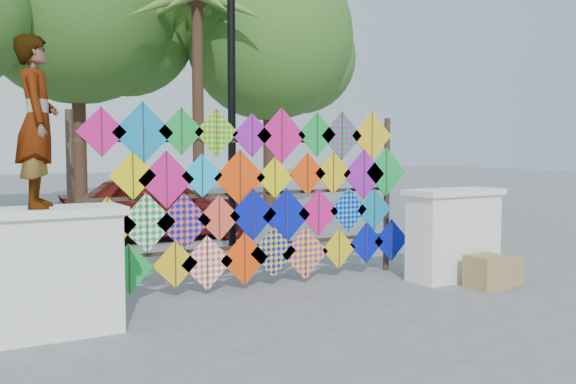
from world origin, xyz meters
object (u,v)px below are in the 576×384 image
at_px(kite_rack, 260,196).
at_px(lamppost, 232,92).
at_px(sedan, 159,206).
at_px(vendor_woman, 37,122).

relative_size(kite_rack, lamppost, 1.10).
bearing_deg(lamppost, kite_rack, -98.53).
relative_size(kite_rack, sedan, 1.25).
distance_m(kite_rack, lamppost, 1.96).
xyz_separation_m(sedan, lamppost, (-0.09, -3.66, 2.02)).
relative_size(vendor_woman, sedan, 0.42).
xyz_separation_m(kite_rack, vendor_woman, (-2.91, -0.92, 0.89)).
bearing_deg(vendor_woman, sedan, -15.71).
bearing_deg(lamppost, vendor_woman, -144.63).
xyz_separation_m(vendor_woman, lamppost, (3.10, 2.20, 0.58)).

